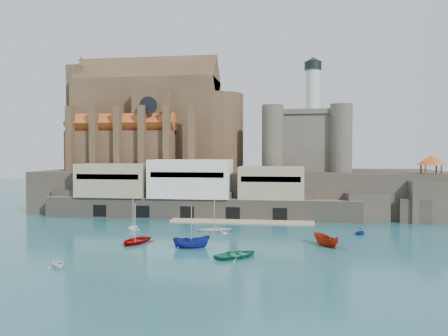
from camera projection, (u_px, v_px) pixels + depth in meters
name	position (u px, v px, depth m)	size (l,w,h in m)	color
ground	(219.00, 238.00, 73.97)	(300.00, 300.00, 0.00)	#1A4E57
promontory	(241.00, 190.00, 112.79)	(100.00, 36.00, 10.00)	black
quay	(190.00, 190.00, 98.02)	(70.00, 12.00, 13.05)	#6F6658
church	(154.00, 125.00, 117.99)	(47.00, 25.93, 30.51)	#443120
castle_keep	(305.00, 138.00, 111.73)	(21.20, 21.20, 29.30)	#464137
rock_outcrop	(431.00, 202.00, 93.52)	(14.50, 10.50, 8.70)	black
pavilion	(431.00, 161.00, 93.38)	(6.40, 6.40, 5.40)	#443120
boat_0	(135.00, 243.00, 70.17)	(4.69, 1.36, 6.56)	#9D0604
boat_1	(58.00, 267.00, 55.41)	(2.91, 1.77, 3.37)	white
boat_2	(192.00, 248.00, 66.60)	(2.13, 2.18, 5.66)	navy
boat_3	(237.00, 257.00, 60.72)	(4.72, 1.37, 6.61)	#1F7F57
boat_4	(133.00, 230.00, 82.06)	(2.99, 1.82, 3.46)	white
boat_5	(325.00, 246.00, 68.03)	(2.08, 2.14, 5.54)	maroon
boat_6	(214.00, 232.00, 80.20)	(4.43, 1.28, 6.20)	white
boat_7	(360.00, 234.00, 77.59)	(2.50, 1.52, 2.89)	navy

